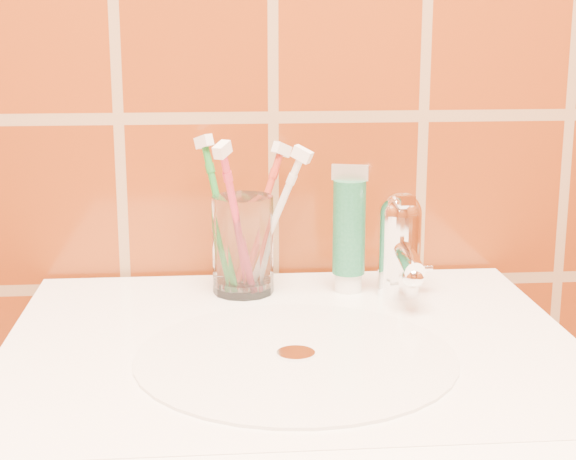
{
  "coord_description": "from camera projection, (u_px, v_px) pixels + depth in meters",
  "views": [
    {
      "loc": [
        -0.07,
        0.15,
        1.16
      ],
      "look_at": [
        0.01,
        1.08,
        0.93
      ],
      "focal_mm": 55.0,
      "sensor_mm": 36.0,
      "label": 1
    }
  ],
  "objects": [
    {
      "name": "toothbrush_1",
      "position": [
        221.0,
        215.0,
        1.01
      ],
      "size": [
        0.12,
        0.13,
        0.2
      ],
      "primitive_type": null,
      "rotation": [
        0.32,
        0.0,
        -2.44
      ],
      "color": "#217C2E",
      "rests_on": "glass_tumbler"
    },
    {
      "name": "glass_tumbler",
      "position": [
        243.0,
        245.0,
        1.0
      ],
      "size": [
        0.09,
        0.09,
        0.11
      ],
      "primitive_type": "cylinder",
      "rotation": [
        0.0,
        0.0,
        0.4
      ],
      "color": "white",
      "rests_on": "pedestal_sink"
    },
    {
      "name": "toothbrush_3",
      "position": [
        274.0,
        222.0,
        0.99
      ],
      "size": [
        0.15,
        0.13,
        0.19
      ],
      "primitive_type": null,
      "rotation": [
        0.41,
        0.0,
        1.07
      ],
      "color": "silver",
      "rests_on": "glass_tumbler"
    },
    {
      "name": "toothpaste_tube",
      "position": [
        349.0,
        233.0,
        1.0
      ],
      "size": [
        0.04,
        0.04,
        0.15
      ],
      "rotation": [
        0.0,
        0.0,
        -0.28
      ],
      "color": "white",
      "rests_on": "pedestal_sink"
    },
    {
      "name": "toothbrush_0",
      "position": [
        237.0,
        222.0,
        0.97
      ],
      "size": [
        0.11,
        0.14,
        0.2
      ],
      "primitive_type": null,
      "rotation": [
        0.32,
        0.0,
        -0.57
      ],
      "color": "#BF2941",
      "rests_on": "glass_tumbler"
    },
    {
      "name": "faucet",
      "position": [
        400.0,
        241.0,
        0.99
      ],
      "size": [
        0.05,
        0.11,
        0.12
      ],
      "color": "white",
      "rests_on": "pedestal_sink"
    },
    {
      "name": "toothbrush_2",
      "position": [
        260.0,
        217.0,
        1.02
      ],
      "size": [
        0.15,
        0.14,
        0.18
      ],
      "primitive_type": null,
      "rotation": [
        0.41,
        0.0,
        2.21
      ],
      "color": "#A93324",
      "rests_on": "glass_tumbler"
    }
  ]
}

